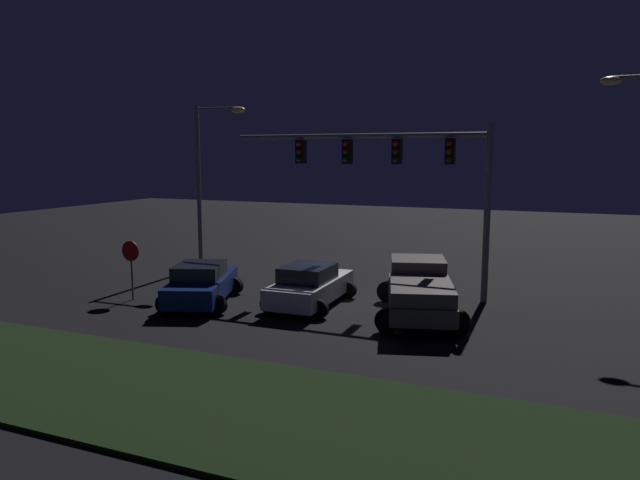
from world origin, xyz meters
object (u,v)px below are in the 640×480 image
Objects in this scene: car_sedan at (310,286)px; stop_sign at (131,259)px; car_sedan_far at (201,284)px; pickup_truck at (419,287)px; traffic_signal_gantry at (398,164)px; street_lamp_left at (208,166)px.

stop_sign is at bearing 103.65° from car_sedan.
car_sedan_far is at bearing 106.44° from car_sedan.
traffic_signal_gantry is (-1.60, 2.82, 4.03)m from pickup_truck.
traffic_signal_gantry reaches higher than stop_sign.
stop_sign is at bearing 81.44° from car_sedan_far.
car_sedan is 6.77m from stop_sign.
pickup_truck is 12.61m from street_lamp_left.
stop_sign is (-2.70, -0.54, 0.82)m from car_sedan_far.
car_sedan is 0.43× the size of traffic_signal_gantry.
pickup_truck is 0.56× the size of traffic_signal_gantry.
pickup_truck reaches higher than car_sedan.
car_sedan_far is at bearing 11.23° from stop_sign.
car_sedan_far is 0.62× the size of street_lamp_left.
car_sedan_far is 0.46× the size of traffic_signal_gantry.
street_lamp_left is (-3.45, 5.89, 4.11)m from car_sedan_far.
pickup_truck is 3.93m from car_sedan.
street_lamp_left is at bearing 55.61° from car_sedan.
car_sedan_far is 2.13× the size of stop_sign.
car_sedan_far is 7.97m from street_lamp_left.
street_lamp_left reaches higher than traffic_signal_gantry.
car_sedan is 3.97m from car_sedan_far.
street_lamp_left is at bearing 10.61° from car_sedan_far.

